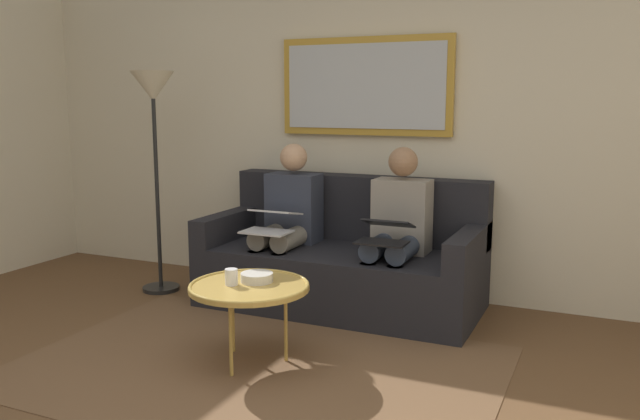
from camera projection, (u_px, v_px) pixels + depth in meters
name	position (u px, v px, depth m)	size (l,w,h in m)	color
wall_rear	(369.00, 120.00, 4.97)	(6.00, 0.12, 2.60)	beige
area_rug	(256.00, 367.00, 3.62)	(2.60, 1.80, 0.01)	brown
couch	(344.00, 261.00, 4.70)	(1.93, 0.90, 0.90)	black
framed_mirror	(365.00, 86.00, 4.85)	(1.32, 0.05, 0.72)	#B7892D
coffee_table	(249.00, 287.00, 3.62)	(0.66, 0.66, 0.46)	tan
cup	(231.00, 277.00, 3.61)	(0.07, 0.07, 0.09)	silver
bowl	(257.00, 277.00, 3.68)	(0.18, 0.18, 0.05)	beige
person_left	(397.00, 227.00, 4.43)	(0.38, 0.58, 1.14)	gray
laptop_black	(386.00, 232.00, 4.20)	(0.31, 0.33, 0.14)	black
person_right	(288.00, 218.00, 4.76)	(0.38, 0.58, 1.14)	#2D3342
laptop_silver	(272.00, 221.00, 4.54)	(0.32, 0.36, 0.15)	silver
standing_lamp	(154.00, 111.00, 4.86)	(0.32, 0.32, 1.66)	black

